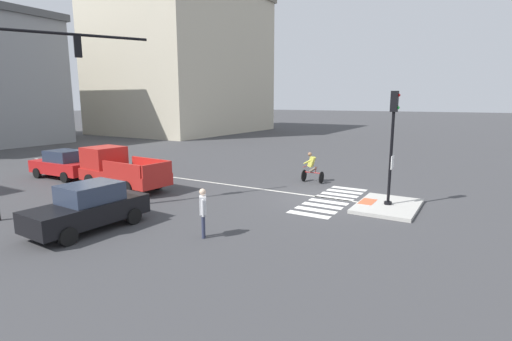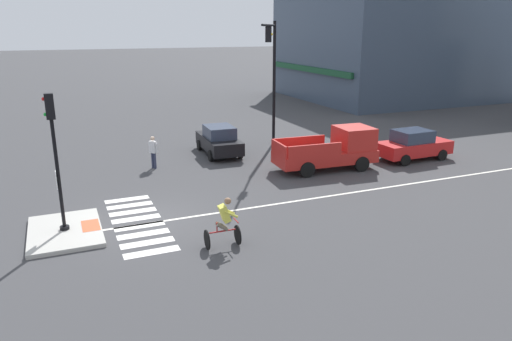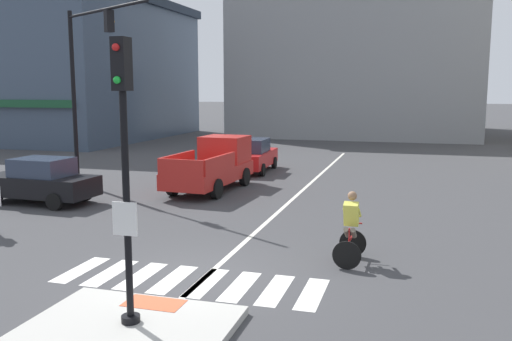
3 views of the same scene
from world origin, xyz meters
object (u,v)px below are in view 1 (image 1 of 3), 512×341
car_red_westbound_distant (64,164)px  pedestrian_at_curb_left (203,209)px  signal_pole (392,137)px  pickup_truck_red_westbound_far (118,169)px  traffic_light_mast (19,92)px  car_black_cross_left (89,207)px  cyclist (312,167)px

car_red_westbound_distant → pedestrian_at_curb_left: (-3.70, -13.31, 0.17)m
signal_pole → pickup_truck_red_westbound_far: bearing=104.4°
traffic_light_mast → car_red_westbound_distant: traffic_light_mast is taller
pedestrian_at_curb_left → signal_pole: bearing=-33.2°
traffic_light_mast → car_black_cross_left: traffic_light_mast is taller
pickup_truck_red_westbound_far → cyclist: size_ratio=3.10×
traffic_light_mast → car_red_westbound_distant: bearing=48.7°
car_red_westbound_distant → pickup_truck_red_westbound_far: 4.91m
signal_pole → car_black_cross_left: bearing=134.3°
car_red_westbound_distant → cyclist: bearing=-64.1°
traffic_light_mast → pickup_truck_red_westbound_far: 6.48m
pickup_truck_red_westbound_far → pedestrian_at_curb_left: bearing=-112.9°
traffic_light_mast → pedestrian_at_curb_left: size_ratio=4.35×
signal_pole → traffic_light_mast: (-8.43, 11.79, 1.80)m
pedestrian_at_curb_left → car_black_cross_left: bearing=109.5°
signal_pole → car_red_westbound_distant: (-3.16, 17.80, -2.19)m
car_black_cross_left → cyclist: 11.98m
signal_pole → pedestrian_at_curb_left: 8.44m
car_red_westbound_distant → car_black_cross_left: 10.64m
car_red_westbound_distant → pedestrian_at_curb_left: size_ratio=2.49×
signal_pole → pedestrian_at_curb_left: bearing=146.8°
traffic_light_mast → pedestrian_at_curb_left: traffic_light_mast is taller
car_black_cross_left → car_red_westbound_distant: bearing=61.3°
traffic_light_mast → cyclist: size_ratio=4.32×
traffic_light_mast → pedestrian_at_curb_left: bearing=-77.8°
car_black_cross_left → pedestrian_at_curb_left: bearing=-70.5°
car_red_westbound_distant → pedestrian_at_curb_left: 13.81m
cyclist → traffic_light_mast: bearing=148.9°
car_black_cross_left → cyclist: cyclist is taller
signal_pole → car_red_westbound_distant: signal_pole is taller
cyclist → signal_pole: bearing=-123.2°
pickup_truck_red_westbound_far → signal_pole: bearing=-75.6°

